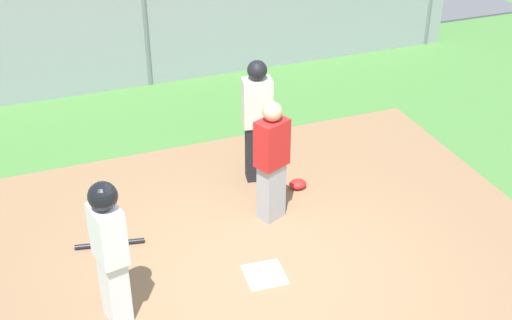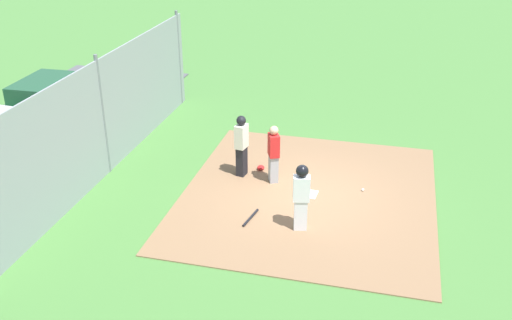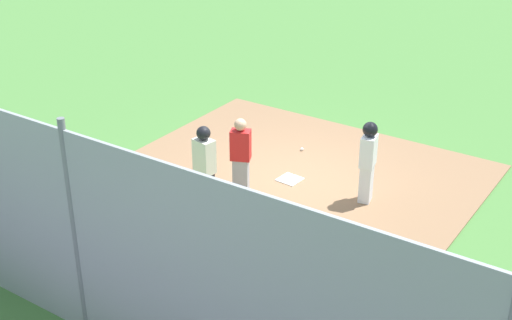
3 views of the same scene
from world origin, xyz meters
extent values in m
plane|color=#477A38|center=(0.00, 0.00, 0.00)|extent=(140.00, 140.00, 0.00)
cube|color=#896647|center=(0.00, 0.00, 0.01)|extent=(7.20, 6.40, 0.03)
cube|color=white|center=(0.00, 0.00, 0.04)|extent=(0.47, 0.47, 0.02)
cube|color=#9E9EA3|center=(-0.49, -1.05, 0.41)|extent=(0.36, 0.32, 0.76)
cube|color=red|center=(-0.49, -1.05, 1.09)|extent=(0.45, 0.39, 0.60)
sphere|color=tan|center=(-0.49, -1.05, 1.51)|extent=(0.24, 0.24, 0.24)
cube|color=black|center=(-0.65, -1.97, 0.44)|extent=(0.33, 0.27, 0.83)
cube|color=beige|center=(-0.65, -1.97, 1.18)|extent=(0.42, 0.32, 0.65)
sphere|color=black|center=(-0.65, -1.97, 1.64)|extent=(0.26, 0.26, 0.26)
cube|color=silver|center=(1.66, 0.07, 0.41)|extent=(0.28, 0.34, 0.76)
cube|color=white|center=(1.66, 0.07, 1.09)|extent=(0.33, 0.43, 0.60)
sphere|color=tan|center=(1.66, 0.07, 1.51)|extent=(0.24, 0.24, 0.24)
sphere|color=black|center=(1.66, 0.07, 1.53)|extent=(0.29, 0.29, 0.29)
cylinder|color=black|center=(1.53, -1.15, 0.06)|extent=(0.81, 0.21, 0.06)
ellipsoid|color=red|center=(-1.08, -1.54, 0.09)|extent=(0.24, 0.20, 0.12)
sphere|color=white|center=(-0.51, 1.35, 0.07)|extent=(0.07, 0.07, 0.07)
cube|color=#93999E|center=(0.00, -5.65, 1.60)|extent=(12.00, 0.05, 3.20)
cylinder|color=slate|center=(0.00, -5.65, 1.68)|extent=(0.10, 0.10, 3.35)
camera|label=1|loc=(2.21, 5.59, 5.09)|focal=48.29mm
camera|label=2|loc=(13.04, 1.86, 7.38)|focal=40.60mm
camera|label=3|loc=(6.59, -11.07, 6.75)|focal=49.55mm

